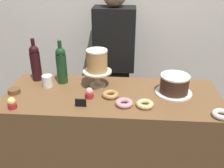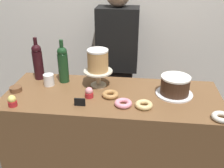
{
  "view_description": "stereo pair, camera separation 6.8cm",
  "coord_description": "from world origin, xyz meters",
  "px_view_note": "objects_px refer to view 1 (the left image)",
  "views": [
    {
      "loc": [
        0.12,
        -1.57,
        1.77
      ],
      "look_at": [
        0.0,
        0.0,
        1.0
      ],
      "focal_mm": 41.6,
      "sensor_mm": 36.0,
      "label": 1
    },
    {
      "loc": [
        0.18,
        -1.56,
        1.77
      ],
      "look_at": [
        0.0,
        0.0,
        1.0
      ],
      "focal_mm": 41.6,
      "sensor_mm": 36.0,
      "label": 2
    }
  ],
  "objects_px": {
    "chocolate_round_cake": "(174,84)",
    "barista_figure": "(114,69)",
    "price_sign_chalkboard": "(81,103)",
    "cake_stand_pedestal": "(97,76)",
    "donut_sugar": "(222,114)",
    "white_layer_cake": "(97,61)",
    "cupcake_lemon": "(12,103)",
    "donut_maple": "(110,95)",
    "wine_bottle_green": "(61,64)",
    "cupcake_strawberry": "(89,93)",
    "wine_bottle_dark_red": "(35,62)",
    "donut_glazed": "(145,104)",
    "cookie_stack": "(14,91)",
    "donut_pink": "(124,103)",
    "coffee_cup_ceramic": "(47,81)"
  },
  "relations": [
    {
      "from": "white_layer_cake",
      "to": "cupcake_lemon",
      "type": "height_order",
      "value": "white_layer_cake"
    },
    {
      "from": "white_layer_cake",
      "to": "cupcake_lemon",
      "type": "relative_size",
      "value": 2.1
    },
    {
      "from": "wine_bottle_dark_red",
      "to": "price_sign_chalkboard",
      "type": "height_order",
      "value": "wine_bottle_dark_red"
    },
    {
      "from": "white_layer_cake",
      "to": "cookie_stack",
      "type": "height_order",
      "value": "white_layer_cake"
    },
    {
      "from": "donut_glazed",
      "to": "donut_sugar",
      "type": "height_order",
      "value": "same"
    },
    {
      "from": "donut_sugar",
      "to": "coffee_cup_ceramic",
      "type": "distance_m",
      "value": 1.19
    },
    {
      "from": "white_layer_cake",
      "to": "wine_bottle_dark_red",
      "type": "height_order",
      "value": "wine_bottle_dark_red"
    },
    {
      "from": "white_layer_cake",
      "to": "cupcake_lemon",
      "type": "distance_m",
      "value": 0.63
    },
    {
      "from": "wine_bottle_dark_red",
      "to": "wine_bottle_green",
      "type": "relative_size",
      "value": 1.0
    },
    {
      "from": "donut_sugar",
      "to": "price_sign_chalkboard",
      "type": "xyz_separation_m",
      "value": [
        -0.85,
        0.06,
        0.01
      ]
    },
    {
      "from": "cake_stand_pedestal",
      "to": "donut_glazed",
      "type": "height_order",
      "value": "cake_stand_pedestal"
    },
    {
      "from": "donut_glazed",
      "to": "donut_maple",
      "type": "bearing_deg",
      "value": 153.83
    },
    {
      "from": "donut_glazed",
      "to": "donut_maple",
      "type": "height_order",
      "value": "same"
    },
    {
      "from": "chocolate_round_cake",
      "to": "cupcake_lemon",
      "type": "xyz_separation_m",
      "value": [
        -1.03,
        -0.28,
        -0.04
      ]
    },
    {
      "from": "wine_bottle_green",
      "to": "chocolate_round_cake",
      "type": "bearing_deg",
      "value": -8.2
    },
    {
      "from": "donut_sugar",
      "to": "barista_figure",
      "type": "bearing_deg",
      "value": 128.57
    },
    {
      "from": "chocolate_round_cake",
      "to": "barista_figure",
      "type": "relative_size",
      "value": 0.12
    },
    {
      "from": "cupcake_lemon",
      "to": "donut_sugar",
      "type": "relative_size",
      "value": 0.66
    },
    {
      "from": "donut_sugar",
      "to": "cookie_stack",
      "type": "height_order",
      "value": "same"
    },
    {
      "from": "cake_stand_pedestal",
      "to": "donut_sugar",
      "type": "bearing_deg",
      "value": -24.23
    },
    {
      "from": "donut_maple",
      "to": "donut_sugar",
      "type": "bearing_deg",
      "value": -16.29
    },
    {
      "from": "cupcake_lemon",
      "to": "cupcake_strawberry",
      "type": "distance_m",
      "value": 0.49
    },
    {
      "from": "cupcake_strawberry",
      "to": "price_sign_chalkboard",
      "type": "height_order",
      "value": "cupcake_strawberry"
    },
    {
      "from": "price_sign_chalkboard",
      "to": "barista_figure",
      "type": "height_order",
      "value": "barista_figure"
    },
    {
      "from": "donut_maple",
      "to": "price_sign_chalkboard",
      "type": "xyz_separation_m",
      "value": [
        -0.18,
        -0.14,
        0.01
      ]
    },
    {
      "from": "barista_figure",
      "to": "donut_glazed",
      "type": "bearing_deg",
      "value": -72.59
    },
    {
      "from": "wine_bottle_dark_red",
      "to": "chocolate_round_cake",
      "type": "bearing_deg",
      "value": -8.39
    },
    {
      "from": "wine_bottle_dark_red",
      "to": "barista_figure",
      "type": "bearing_deg",
      "value": 38.06
    },
    {
      "from": "chocolate_round_cake",
      "to": "donut_glazed",
      "type": "distance_m",
      "value": 0.29
    },
    {
      "from": "cake_stand_pedestal",
      "to": "barista_figure",
      "type": "bearing_deg",
      "value": 80.35
    },
    {
      "from": "cake_stand_pedestal",
      "to": "chocolate_round_cake",
      "type": "distance_m",
      "value": 0.54
    },
    {
      "from": "donut_sugar",
      "to": "cookie_stack",
      "type": "distance_m",
      "value": 1.36
    },
    {
      "from": "cake_stand_pedestal",
      "to": "donut_maple",
      "type": "relative_size",
      "value": 1.86
    },
    {
      "from": "barista_figure",
      "to": "chocolate_round_cake",
      "type": "bearing_deg",
      "value": -52.62
    },
    {
      "from": "price_sign_chalkboard",
      "to": "chocolate_round_cake",
      "type": "bearing_deg",
      "value": 20.09
    },
    {
      "from": "white_layer_cake",
      "to": "donut_maple",
      "type": "bearing_deg",
      "value": -55.33
    },
    {
      "from": "white_layer_cake",
      "to": "cupcake_strawberry",
      "type": "distance_m",
      "value": 0.25
    },
    {
      "from": "cupcake_strawberry",
      "to": "cupcake_lemon",
      "type": "bearing_deg",
      "value": -160.02
    },
    {
      "from": "cupcake_lemon",
      "to": "donut_glazed",
      "type": "distance_m",
      "value": 0.83
    },
    {
      "from": "cupcake_strawberry",
      "to": "wine_bottle_green",
      "type": "bearing_deg",
      "value": 136.51
    },
    {
      "from": "wine_bottle_dark_red",
      "to": "donut_glazed",
      "type": "bearing_deg",
      "value": -22.95
    },
    {
      "from": "cake_stand_pedestal",
      "to": "barista_figure",
      "type": "relative_size",
      "value": 0.13
    },
    {
      "from": "cake_stand_pedestal",
      "to": "cupcake_strawberry",
      "type": "distance_m",
      "value": 0.19
    },
    {
      "from": "donut_maple",
      "to": "cake_stand_pedestal",
      "type": "bearing_deg",
      "value": 124.67
    },
    {
      "from": "chocolate_round_cake",
      "to": "donut_pink",
      "type": "xyz_separation_m",
      "value": [
        -0.34,
        -0.19,
        -0.06
      ]
    },
    {
      "from": "cake_stand_pedestal",
      "to": "cupcake_lemon",
      "type": "height_order",
      "value": "cake_stand_pedestal"
    },
    {
      "from": "chocolate_round_cake",
      "to": "donut_glazed",
      "type": "height_order",
      "value": "chocolate_round_cake"
    },
    {
      "from": "cupcake_lemon",
      "to": "donut_pink",
      "type": "height_order",
      "value": "cupcake_lemon"
    },
    {
      "from": "cake_stand_pedestal",
      "to": "price_sign_chalkboard",
      "type": "distance_m",
      "value": 0.31
    },
    {
      "from": "price_sign_chalkboard",
      "to": "coffee_cup_ceramic",
      "type": "xyz_separation_m",
      "value": [
        -0.29,
        0.26,
        0.02
      ]
    }
  ]
}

